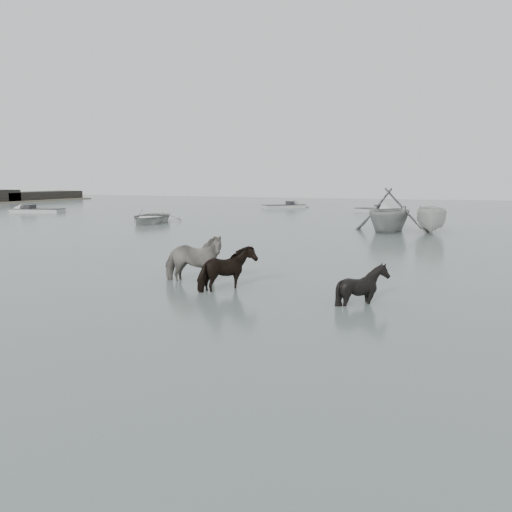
% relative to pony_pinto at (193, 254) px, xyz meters
% --- Properties ---
extents(ground, '(140.00, 140.00, 0.00)m').
position_rel_pony_pinto_xyz_m(ground, '(1.19, -2.19, -0.87)').
color(ground, '#4E5C56').
rests_on(ground, ground).
extents(pony_pinto, '(2.12, 1.08, 1.73)m').
position_rel_pony_pinto_xyz_m(pony_pinto, '(0.00, 0.00, 0.00)').
color(pony_pinto, black).
rests_on(pony_pinto, ground).
extents(pony_dark, '(1.40, 1.58, 1.44)m').
position_rel_pony_pinto_xyz_m(pony_dark, '(1.42, -0.55, -0.15)').
color(pony_dark, black).
rests_on(pony_dark, ground).
extents(pony_black, '(1.25, 1.11, 1.36)m').
position_rel_pony_pinto_xyz_m(pony_black, '(5.20, -0.69, -0.19)').
color(pony_black, black).
rests_on(pony_black, ground).
extents(rowboat_lead, '(4.96, 5.93, 1.05)m').
position_rel_pony_pinto_xyz_m(rowboat_lead, '(-12.78, 17.27, -0.34)').
color(rowboat_lead, beige).
rests_on(rowboat_lead, ground).
extents(rowboat_trail, '(5.28, 5.86, 2.73)m').
position_rel_pony_pinto_xyz_m(rowboat_trail, '(3.76, 17.33, 0.50)').
color(rowboat_trail, '#9EA19E').
rests_on(rowboat_trail, ground).
extents(boat_small, '(1.90, 4.57, 1.74)m').
position_rel_pony_pinto_xyz_m(boat_small, '(6.12, 17.57, 0.00)').
color(boat_small, silver).
rests_on(boat_small, ground).
extents(skiff_outer, '(6.57, 2.98, 0.75)m').
position_rel_pony_pinto_xyz_m(skiff_outer, '(-28.74, 22.82, -0.49)').
color(skiff_outer, '#B2B2AD').
rests_on(skiff_outer, ground).
extents(skiff_mid, '(5.17, 3.93, 0.75)m').
position_rel_pony_pinto_xyz_m(skiff_mid, '(0.41, 34.58, -0.49)').
color(skiff_mid, '#ACAFAC').
rests_on(skiff_mid, ground).
extents(skiff_far, '(5.65, 5.66, 0.75)m').
position_rel_pony_pinto_xyz_m(skiff_far, '(-9.70, 37.99, -0.49)').
color(skiff_far, '#AFB2AF').
rests_on(skiff_far, ground).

